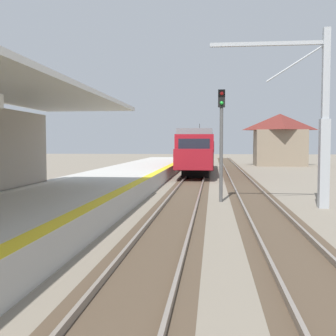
{
  "coord_description": "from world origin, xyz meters",
  "views": [
    {
      "loc": [
        3.31,
        -0.78,
        2.72
      ],
      "look_at": [
        2.17,
        9.9,
        2.1
      ],
      "focal_mm": 45.39,
      "sensor_mm": 36.0,
      "label": 1
    }
  ],
  "objects_px": {
    "rail_signal_post": "(221,133)",
    "distant_trackside_house": "(280,139)",
    "catenary_pylon_far_side": "(317,123)",
    "approaching_train": "(198,149)"
  },
  "relations": [
    {
      "from": "rail_signal_post",
      "to": "catenary_pylon_far_side",
      "type": "relative_size",
      "value": 0.69
    },
    {
      "from": "catenary_pylon_far_side",
      "to": "rail_signal_post",
      "type": "bearing_deg",
      "value": 159.54
    },
    {
      "from": "approaching_train",
      "to": "catenary_pylon_far_side",
      "type": "xyz_separation_m",
      "value": [
        5.74,
        -21.61,
        1.43
      ]
    },
    {
      "from": "rail_signal_post",
      "to": "catenary_pylon_far_side",
      "type": "distance_m",
      "value": 4.25
    },
    {
      "from": "approaching_train",
      "to": "rail_signal_post",
      "type": "distance_m",
      "value": 20.24
    },
    {
      "from": "approaching_train",
      "to": "distant_trackside_house",
      "type": "xyz_separation_m",
      "value": [
        9.58,
        13.68,
        1.16
      ]
    },
    {
      "from": "distant_trackside_house",
      "to": "approaching_train",
      "type": "bearing_deg",
      "value": -125.01
    },
    {
      "from": "catenary_pylon_far_side",
      "to": "distant_trackside_house",
      "type": "distance_m",
      "value": 35.51
    },
    {
      "from": "catenary_pylon_far_side",
      "to": "distant_trackside_house",
      "type": "relative_size",
      "value": 1.14
    },
    {
      "from": "rail_signal_post",
      "to": "distant_trackside_house",
      "type": "relative_size",
      "value": 0.79
    }
  ]
}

